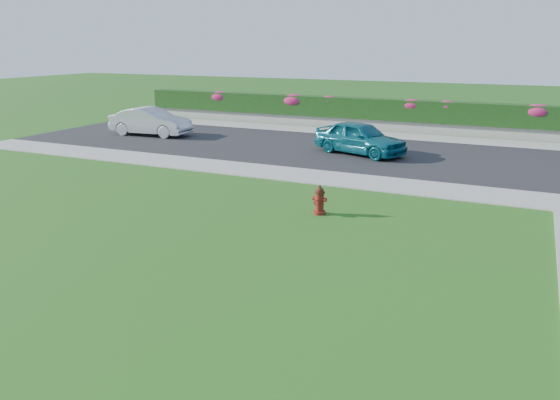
% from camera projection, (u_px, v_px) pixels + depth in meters
% --- Properties ---
extents(ground, '(120.00, 120.00, 0.00)m').
position_uv_depth(ground, '(226.00, 283.00, 10.84)').
color(ground, black).
rests_on(ground, ground).
extents(street_far, '(26.00, 8.00, 0.04)m').
position_uv_depth(street_far, '(286.00, 146.00, 25.06)').
color(street_far, black).
rests_on(street_far, ground).
extents(sidewalk_far, '(24.00, 2.00, 0.04)m').
position_uv_depth(sidewalk_far, '(209.00, 166.00, 21.11)').
color(sidewalk_far, gray).
rests_on(sidewalk_far, ground).
extents(sidewalk_beyond, '(34.00, 2.00, 0.04)m').
position_uv_depth(sidewalk_beyond, '(397.00, 136.00, 27.81)').
color(sidewalk_beyond, gray).
rests_on(sidewalk_beyond, ground).
extents(retaining_wall, '(34.00, 0.40, 0.60)m').
position_uv_depth(retaining_wall, '(404.00, 127.00, 29.04)').
color(retaining_wall, gray).
rests_on(retaining_wall, ground).
extents(hedge, '(32.00, 0.90, 1.10)m').
position_uv_depth(hedge, '(406.00, 110.00, 28.89)').
color(hedge, black).
rests_on(hedge, retaining_wall).
extents(fire_hydrant, '(0.42, 0.40, 0.82)m').
position_uv_depth(fire_hydrant, '(319.00, 201.00, 15.09)').
color(fire_hydrant, '#570F0D').
rests_on(fire_hydrant, ground).
extents(sedan_teal, '(4.37, 2.89, 1.38)m').
position_uv_depth(sedan_teal, '(360.00, 138.00, 23.03)').
color(sedan_teal, '#0D5867').
rests_on(sedan_teal, street_far).
extents(sedan_silver, '(4.28, 1.73, 1.38)m').
position_uv_depth(sedan_silver, '(151.00, 122.00, 27.74)').
color(sedan_silver, '#B2B5BA').
rests_on(sedan_silver, street_far).
extents(flower_clump_a, '(1.36, 0.87, 0.68)m').
position_uv_depth(flower_clump_a, '(220.00, 97.00, 33.30)').
color(flower_clump_a, '#BF206D').
rests_on(flower_clump_a, hedge).
extents(flower_clump_b, '(1.46, 0.94, 0.73)m').
position_uv_depth(flower_clump_b, '(294.00, 100.00, 31.33)').
color(flower_clump_b, '#BF206D').
rests_on(flower_clump_b, hedge).
extents(flower_clump_c, '(1.10, 0.71, 0.55)m').
position_uv_depth(flower_clump_c, '(329.00, 101.00, 30.44)').
color(flower_clump_c, '#BF206D').
rests_on(flower_clump_c, hedge).
extents(flower_clump_d, '(1.25, 0.80, 0.62)m').
position_uv_depth(flower_clump_d, '(412.00, 105.00, 28.60)').
color(flower_clump_d, '#BF206D').
rests_on(flower_clump_d, hedge).
extents(flower_clump_e, '(1.12, 0.72, 0.56)m').
position_uv_depth(flower_clump_e, '(447.00, 106.00, 27.87)').
color(flower_clump_e, '#BF206D').
rests_on(flower_clump_e, hedge).
extents(flower_clump_f, '(1.39, 0.90, 0.70)m').
position_uv_depth(flower_clump_f, '(538.00, 111.00, 26.17)').
color(flower_clump_f, '#BF206D').
rests_on(flower_clump_f, hedge).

